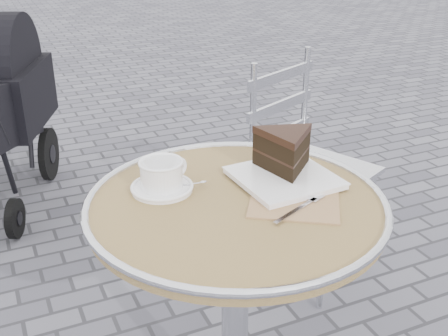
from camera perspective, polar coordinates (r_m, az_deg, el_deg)
name	(u,v)px	position (r m, az deg, el deg)	size (l,w,h in m)	color
cafe_table	(236,259)	(1.41, 1.18, -9.27)	(0.72, 0.72, 0.74)	silver
cappuccino_set	(162,177)	(1.37, -6.29, -0.93)	(0.18, 0.15, 0.08)	white
cake_plate_set	(286,157)	(1.43, 6.27, 1.14)	(0.30, 0.38, 0.12)	#A07758
bistro_chair	(295,144)	(2.16, 7.19, 2.44)	(0.52, 0.52, 0.87)	silver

